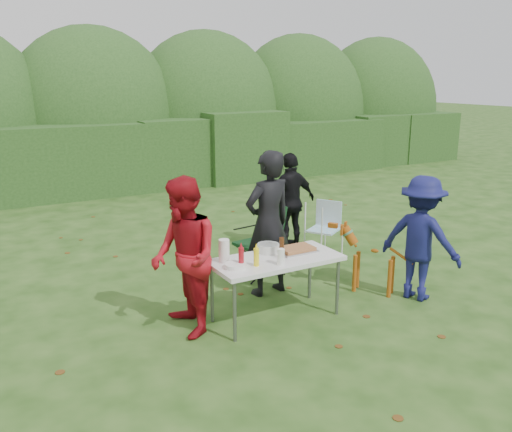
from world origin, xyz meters
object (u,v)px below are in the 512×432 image
person_black_puffy (291,202)px  lawn_chair (324,228)px  dog (374,261)px  mustard_bottle (256,257)px  person_red_jacket (184,257)px  child (421,238)px  camping_chair (258,240)px  ketchup_bottle (241,257)px  person_cook (268,224)px  folding_table (276,262)px  beer_bottle (282,248)px  paper_towel_roll (224,251)px

person_black_puffy → lawn_chair: bearing=125.3°
dog → mustard_bottle: size_ratio=4.53×
person_red_jacket → child: person_red_jacket is taller
camping_chair → ketchup_bottle: 1.79m
person_red_jacket → child: bearing=83.2°
dog → person_cook: bearing=25.5°
dog → mustard_bottle: (-1.84, -0.15, 0.41)m
lawn_chair → ketchup_bottle: (-2.41, -1.74, 0.44)m
folding_table → lawn_chair: size_ratio=1.83×
camping_chair → mustard_bottle: camping_chair is taller
person_cook → dog: 1.46m
person_black_puffy → dog: bearing=84.0°
person_black_puffy → ketchup_bottle: bearing=42.1°
camping_chair → mustard_bottle: (-0.87, -1.47, 0.34)m
folding_table → person_cook: bearing=65.7°
person_cook → folding_table: bearing=58.9°
person_red_jacket → beer_bottle: size_ratio=7.24×
child → camping_chair: size_ratio=1.56×
lawn_chair → beer_bottle: beer_bottle is taller
paper_towel_roll → camping_chair: bearing=46.5°
ketchup_bottle → mustard_bottle: bearing=-17.3°
person_cook → ketchup_bottle: (-0.80, -0.77, -0.08)m
child → ketchup_bottle: child is taller
folding_table → beer_bottle: 0.19m
folding_table → mustard_bottle: 0.38m
person_cook → person_red_jacket: 1.45m
camping_chair → paper_towel_roll: camping_chair is taller
camping_chair → beer_bottle: (-0.49, -1.38, 0.36)m
beer_bottle → paper_towel_roll: 0.66m
mustard_bottle → camping_chair: bearing=59.3°
mustard_bottle → paper_towel_roll: (-0.25, 0.29, 0.03)m
person_black_puffy → paper_towel_roll: size_ratio=6.05×
mustard_bottle → person_black_puffy: bearing=49.4°
person_black_puffy → child: 2.49m
person_red_jacket → dog: (2.55, -0.16, -0.44)m
camping_chair → paper_towel_roll: bearing=38.7°
dog → beer_bottle: 1.52m
person_black_puffy → lawn_chair: person_black_puffy is taller
person_red_jacket → mustard_bottle: size_ratio=8.69×
person_cook → person_black_puffy: 1.89m
person_cook → mustard_bottle: 1.04m
person_black_puffy → beer_bottle: bearing=50.2°
folding_table → camping_chair: 1.47m
person_cook → paper_towel_roll: 1.04m
folding_table → lawn_chair: lawn_chair is taller
person_red_jacket → beer_bottle: 1.12m
mustard_bottle → dog: bearing=4.6°
person_red_jacket → paper_towel_roll: bearing=92.1°
person_black_puffy → child: (0.31, -2.47, 0.00)m
dog → ketchup_bottle: ketchup_bottle is taller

